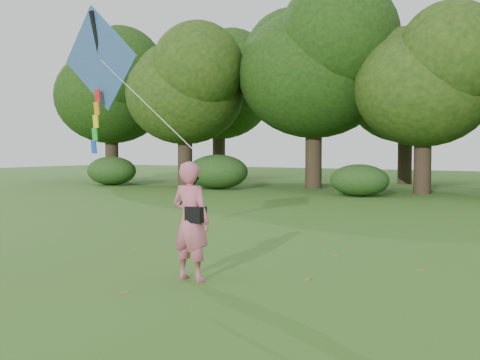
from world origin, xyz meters
The scene contains 6 objects.
ground centered at (0.00, 0.00, 0.00)m, with size 100.00×100.00×0.00m, color #265114.
man_kite_flyer centered at (-0.37, -0.48, 0.96)m, with size 0.70×0.46×1.93m, color #C65D73.
crossbody_bag centered at (-0.26, -0.51, 1.09)m, with size 0.43×0.20×0.74m.
flying_kite centered at (-3.37, 0.58, 3.86)m, with size 4.29×1.47×2.95m.
shrub_band centered at (-0.72, 17.60, 0.86)m, with size 39.15×3.22×1.88m.
fallen_leaves centered at (0.62, 4.53, 0.01)m, with size 8.86×11.90×0.01m.
Camera 1 is at (5.35, -8.30, 2.15)m, focal length 45.00 mm.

